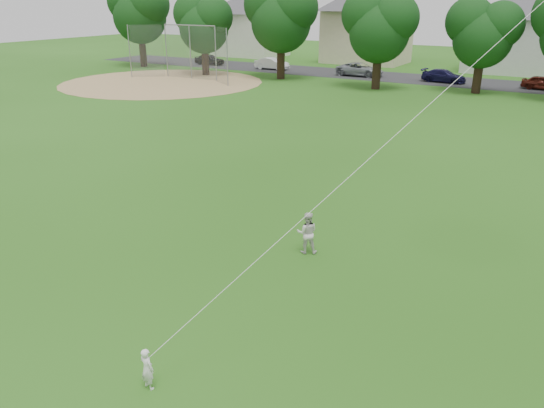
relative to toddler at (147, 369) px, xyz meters
The scene contains 8 objects.
ground 2.88m from the toddler, 108.77° to the left, with size 160.00×160.00×0.00m, color #224F12.
street 44.71m from the toddler, 91.17° to the left, with size 90.00×7.00×0.01m, color #2D2D30.
dirt_infield 40.83m from the toddler, 131.25° to the left, with size 18.00×18.00×0.02m, color #9E7F51.
toddler is the anchor object (origin of this frame).
older_boy 6.86m from the toddler, 90.43° to the left, with size 0.63×0.49×1.29m, color silver.
kite 6.14m from the toddler, 57.70° to the left, with size 3.24×4.78×12.05m.
baseball_backstop 42.55m from the toddler, 128.06° to the left, with size 10.96×2.25×4.79m.
house_row 54.89m from the toddler, 91.03° to the left, with size 75.95×13.49×10.50m.
Camera 1 is at (7.27, -8.67, 7.14)m, focal length 35.00 mm.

